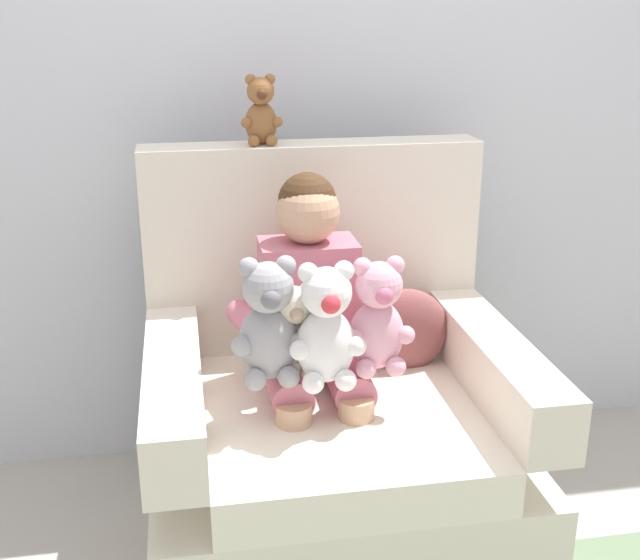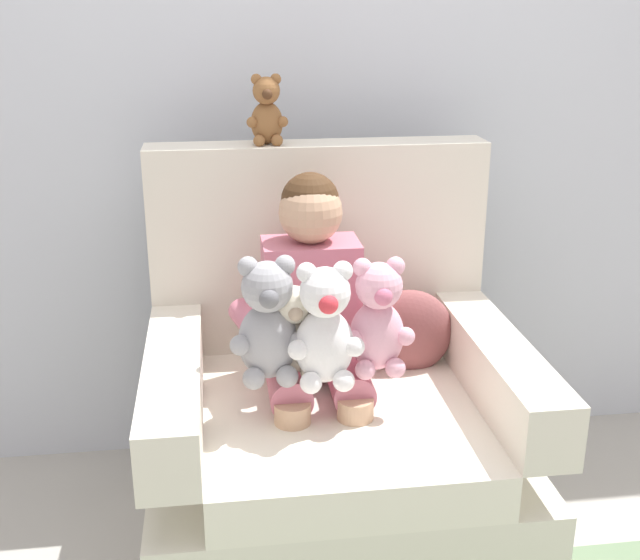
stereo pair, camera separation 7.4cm
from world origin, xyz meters
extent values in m
plane|color=#ADA89E|center=(0.00, 0.00, 0.00)|extent=(8.00, 8.00, 0.00)
cube|color=silver|center=(0.00, 0.65, 1.30)|extent=(6.00, 0.10, 2.60)
cube|color=silver|center=(0.00, 0.00, 0.18)|extent=(0.99, 0.88, 0.36)
cube|color=white|center=(0.00, -0.07, 0.42)|extent=(0.71, 0.74, 0.12)
cube|color=silver|center=(0.00, 0.37, 0.78)|extent=(0.99, 0.14, 0.62)
cube|color=silver|center=(-0.42, -0.07, 0.56)|extent=(0.14, 0.74, 0.17)
cube|color=silver|center=(0.42, -0.07, 0.56)|extent=(0.14, 0.74, 0.17)
cube|color=#C66B7F|center=(-0.05, 0.13, 0.70)|extent=(0.26, 0.16, 0.34)
sphere|color=tan|center=(-0.05, 0.13, 0.95)|extent=(0.17, 0.17, 0.17)
sphere|color=#472D19|center=(-0.05, 0.14, 0.98)|extent=(0.16, 0.16, 0.16)
cylinder|color=#C66B7F|center=(-0.13, 0.00, 0.53)|extent=(0.11, 0.26, 0.11)
cylinder|color=tan|center=(-0.13, -0.13, 0.38)|extent=(0.09, 0.09, 0.30)
cylinder|color=#C66B7F|center=(0.03, 0.00, 0.53)|extent=(0.11, 0.26, 0.11)
cylinder|color=tan|center=(0.03, -0.13, 0.38)|extent=(0.09, 0.09, 0.30)
cylinder|color=#C66B7F|center=(-0.21, 0.01, 0.68)|extent=(0.13, 0.27, 0.07)
cylinder|color=#C66B7F|center=(0.11, 0.01, 0.68)|extent=(0.13, 0.27, 0.07)
ellipsoid|color=#9E9EA3|center=(-0.18, -0.08, 0.68)|extent=(0.15, 0.13, 0.19)
sphere|color=#9E9EA3|center=(-0.18, -0.09, 0.83)|extent=(0.13, 0.13, 0.13)
sphere|color=slate|center=(-0.18, -0.15, 0.82)|extent=(0.05, 0.05, 0.05)
sphere|color=#9E9EA3|center=(-0.23, -0.09, 0.88)|extent=(0.05, 0.05, 0.05)
sphere|color=#9E9EA3|center=(-0.25, -0.12, 0.69)|extent=(0.05, 0.05, 0.05)
sphere|color=#9E9EA3|center=(-0.23, -0.14, 0.61)|extent=(0.06, 0.06, 0.06)
sphere|color=#9E9EA3|center=(-0.14, -0.09, 0.88)|extent=(0.05, 0.05, 0.05)
sphere|color=#9E9EA3|center=(-0.11, -0.12, 0.69)|extent=(0.05, 0.05, 0.05)
sphere|color=#9E9EA3|center=(-0.14, -0.14, 0.61)|extent=(0.06, 0.06, 0.06)
ellipsoid|color=silver|center=(-0.12, -0.06, 0.66)|extent=(0.11, 0.10, 0.15)
sphere|color=silver|center=(-0.12, -0.07, 0.77)|extent=(0.10, 0.10, 0.10)
sphere|color=tan|center=(-0.12, -0.12, 0.77)|extent=(0.04, 0.04, 0.04)
sphere|color=silver|center=(-0.15, -0.07, 0.81)|extent=(0.04, 0.04, 0.04)
sphere|color=silver|center=(-0.17, -0.09, 0.67)|extent=(0.04, 0.04, 0.04)
sphere|color=silver|center=(-0.15, -0.11, 0.60)|extent=(0.04, 0.04, 0.04)
sphere|color=silver|center=(-0.08, -0.07, 0.81)|extent=(0.04, 0.04, 0.04)
sphere|color=silver|center=(-0.06, -0.09, 0.67)|extent=(0.04, 0.04, 0.04)
sphere|color=silver|center=(-0.09, -0.11, 0.60)|extent=(0.04, 0.04, 0.04)
ellipsoid|color=white|center=(-0.05, -0.12, 0.68)|extent=(0.15, 0.12, 0.19)
sphere|color=white|center=(-0.05, -0.14, 0.82)|extent=(0.12, 0.12, 0.12)
sphere|color=#DB333D|center=(-0.05, -0.19, 0.82)|extent=(0.05, 0.05, 0.05)
sphere|color=white|center=(-0.09, -0.13, 0.87)|extent=(0.05, 0.05, 0.05)
sphere|color=white|center=(-0.12, -0.16, 0.69)|extent=(0.05, 0.05, 0.05)
sphere|color=white|center=(-0.09, -0.18, 0.61)|extent=(0.05, 0.05, 0.05)
sphere|color=white|center=(-0.01, -0.13, 0.87)|extent=(0.05, 0.05, 0.05)
sphere|color=white|center=(0.02, -0.16, 0.69)|extent=(0.05, 0.05, 0.05)
sphere|color=white|center=(-0.01, -0.18, 0.61)|extent=(0.05, 0.05, 0.05)
ellipsoid|color=#EAA8BC|center=(0.09, -0.07, 0.68)|extent=(0.14, 0.12, 0.18)
sphere|color=#EAA8BC|center=(0.09, -0.08, 0.82)|extent=(0.12, 0.12, 0.12)
sphere|color=#CC6684|center=(0.09, -0.14, 0.81)|extent=(0.04, 0.04, 0.04)
sphere|color=#EAA8BC|center=(0.05, -0.08, 0.86)|extent=(0.05, 0.05, 0.05)
sphere|color=#EAA8BC|center=(0.03, -0.11, 0.69)|extent=(0.05, 0.05, 0.05)
sphere|color=#EAA8BC|center=(0.05, -0.12, 0.61)|extent=(0.05, 0.05, 0.05)
sphere|color=#EAA8BC|center=(0.13, -0.08, 0.86)|extent=(0.05, 0.05, 0.05)
sphere|color=#EAA8BC|center=(0.16, -0.11, 0.69)|extent=(0.05, 0.05, 0.05)
sphere|color=#EAA8BC|center=(0.13, -0.12, 0.61)|extent=(0.05, 0.05, 0.05)
ellipsoid|color=brown|center=(-0.14, 0.37, 1.15)|extent=(0.09, 0.08, 0.12)
sphere|color=brown|center=(-0.14, 0.36, 1.24)|extent=(0.08, 0.08, 0.08)
sphere|color=#4C2D19|center=(-0.14, 0.33, 1.24)|extent=(0.03, 0.03, 0.03)
sphere|color=brown|center=(-0.17, 0.37, 1.27)|extent=(0.03, 0.03, 0.03)
sphere|color=brown|center=(-0.19, 0.35, 1.16)|extent=(0.03, 0.03, 0.03)
sphere|color=brown|center=(-0.17, 0.34, 1.11)|extent=(0.03, 0.03, 0.03)
sphere|color=brown|center=(-0.12, 0.37, 1.27)|extent=(0.03, 0.03, 0.03)
sphere|color=brown|center=(-0.10, 0.35, 1.16)|extent=(0.03, 0.03, 0.03)
sphere|color=brown|center=(-0.12, 0.34, 1.11)|extent=(0.03, 0.03, 0.03)
ellipsoid|color=#8C4C4C|center=(0.23, 0.16, 0.58)|extent=(0.27, 0.13, 0.26)
camera|label=1|loc=(-0.37, -1.88, 1.49)|focal=44.83mm
camera|label=2|loc=(-0.30, -1.89, 1.49)|focal=44.83mm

